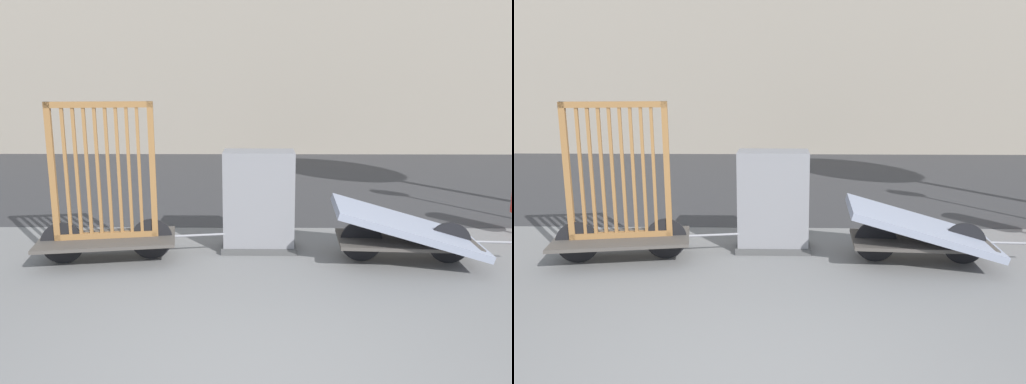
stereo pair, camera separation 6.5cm
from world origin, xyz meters
TOP-DOWN VIEW (x-y plane):
  - road_strip at (0.00, 8.17)m, footprint 56.00×8.11m
  - bike_cart_with_bedframe at (-1.80, 2.66)m, footprint 2.35×1.05m
  - bike_cart_with_mattress at (1.81, 2.66)m, footprint 2.40×1.15m
  - utility_cabinet at (0.03, 3.12)m, footprint 0.95×0.54m

SIDE VIEW (x-z plane):
  - road_strip at x=0.00m, z-range 0.00..0.01m
  - bike_cart_with_mattress at x=1.81m, z-range 0.03..0.76m
  - utility_cabinet at x=0.03m, z-range -0.04..1.25m
  - bike_cart_with_bedframe at x=-1.80m, z-range -0.34..1.58m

